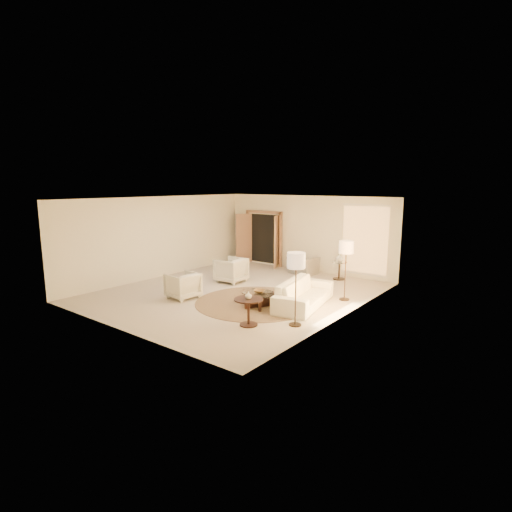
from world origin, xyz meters
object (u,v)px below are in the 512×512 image
Objects in this scene: coffee_table at (259,298)px; floor_lamp_near at (346,250)px; accent_chair at (303,262)px; side_vase at (340,258)px; bowl at (260,291)px; end_vase at (248,295)px; end_table at (249,307)px; side_table at (339,269)px; sofa at (304,293)px; floor_lamp_far at (296,264)px; armchair_left at (231,269)px; armchair_right at (183,284)px.

floor_lamp_near reaches higher than coffee_table.
accent_chair is 1.47m from side_vase.
coffee_table is 0.19m from bowl.
floor_lamp_near is at bearing 75.23° from end_vase.
accent_chair is at bearing 180.00° from side_vase.
end_table is at bearing -63.47° from bowl.
side_table is 5.44m from end_vase.
side_table is at bearing 93.88° from end_table.
floor_lamp_far reaches higher than sofa.
armchair_left is (-3.29, 0.80, 0.10)m from sofa.
end_table is at bearing 0.00° from end_vase.
end_vase is 5.43m from side_vase.
bowl is (-0.25, -4.18, 0.07)m from side_table.
end_vase is at bearing 43.12° from armchair_left.
armchair_right reaches higher than end_table.
floor_lamp_far is at bearing 129.19° from accent_chair.
armchair_left is 4.04m from floor_lamp_near.
armchair_right is 0.48× the size of floor_lamp_near.
coffee_table is at bearing 111.16° from armchair_right.
floor_lamp_near is at bearing -60.51° from side_table.
sofa is 2.92× the size of armchair_right.
accent_chair is 5.71m from end_table.
end_table is (-0.25, -2.07, 0.09)m from sofa.
side_table is 3.73× the size of end_vase.
accent_chair is at bearing 108.42° from end_table.
armchair_left is 3.31× the size of side_vase.
coffee_table is 2.76m from floor_lamp_near.
sofa is 3.83× the size of side_table.
coffee_table is 1.89× the size of side_table.
sofa is at bearing 120.81° from armchair_right.
floor_lamp_far reaches higher than bowl.
side_table is 2.32× the size of side_vase.
armchair_right is at bearing 168.22° from end_table.
floor_lamp_near is (0.61, 1.18, 1.08)m from sofa.
sofa is 3.52× the size of end_table.
floor_lamp_far is at bearing 37.16° from end_vase.
armchair_left is 0.75× the size of coffee_table.
coffee_table is at bearing 158.48° from floor_lamp_far.
end_table is 4.04× the size of end_vase.
armchair_left reaches higher than side_table.
armchair_left is at bearing -174.49° from floor_lamp_near.
side_vase is (1.44, 0.00, 0.33)m from accent_chair.
accent_chair is 5.70× the size of end_vase.
end_table is 1.48m from floor_lamp_far.
accent_chair is at bearing 105.86° from bowl.
side_vase reaches higher than end_vase.
end_vase is (0.00, 0.00, 0.28)m from end_table.
floor_lamp_far is 1.88m from bowl.
side_vase is at bearing 104.41° from floor_lamp_far.
floor_lamp_near is 2.58m from side_vase.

